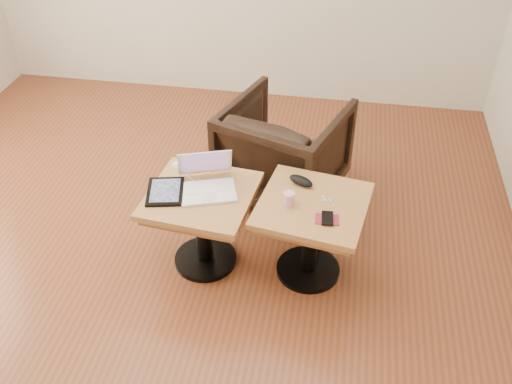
% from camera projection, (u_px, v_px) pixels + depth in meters
% --- Properties ---
extents(room_shell, '(4.52, 4.52, 2.71)m').
position_uv_depth(room_shell, '(150.00, 58.00, 2.88)').
color(room_shell, brown).
rests_on(room_shell, ground).
extents(side_table_left, '(0.66, 0.66, 0.55)m').
position_uv_depth(side_table_left, '(202.00, 211.00, 3.39)').
color(side_table_left, black).
rests_on(side_table_left, ground).
extents(side_table_right, '(0.69, 0.69, 0.55)m').
position_uv_depth(side_table_right, '(312.00, 221.00, 3.32)').
color(side_table_right, black).
rests_on(side_table_right, ground).
extents(laptop, '(0.40, 0.39, 0.21)m').
position_uv_depth(laptop, '(207.00, 182.00, 3.32)').
color(laptop, white).
rests_on(laptop, side_table_left).
extents(tablet, '(0.26, 0.30, 0.02)m').
position_uv_depth(tablet, '(165.00, 191.00, 3.31)').
color(tablet, black).
rests_on(tablet, side_table_left).
extents(charging_adapter, '(0.05, 0.05, 0.02)m').
position_uv_depth(charging_adapter, '(176.00, 165.00, 3.52)').
color(charging_adapter, white).
rests_on(charging_adapter, side_table_left).
extents(glasses_case, '(0.17, 0.14, 0.05)m').
position_uv_depth(glasses_case, '(301.00, 181.00, 3.36)').
color(glasses_case, black).
rests_on(glasses_case, side_table_right).
extents(striped_cup, '(0.09, 0.09, 0.08)m').
position_uv_depth(striped_cup, '(289.00, 199.00, 3.20)').
color(striped_cup, '#EC478B').
rests_on(striped_cup, side_table_right).
extents(earbuds_tangle, '(0.07, 0.05, 0.01)m').
position_uv_depth(earbuds_tangle, '(327.00, 200.00, 3.25)').
color(earbuds_tangle, white).
rests_on(earbuds_tangle, side_table_right).
extents(phone_on_sleeve, '(0.14, 0.12, 0.02)m').
position_uv_depth(phone_on_sleeve, '(327.00, 219.00, 3.12)').
color(phone_on_sleeve, maroon).
rests_on(phone_on_sleeve, side_table_right).
extents(armchair, '(0.97, 0.99, 0.71)m').
position_uv_depth(armchair, '(284.00, 150.00, 4.01)').
color(armchair, black).
rests_on(armchair, ground).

